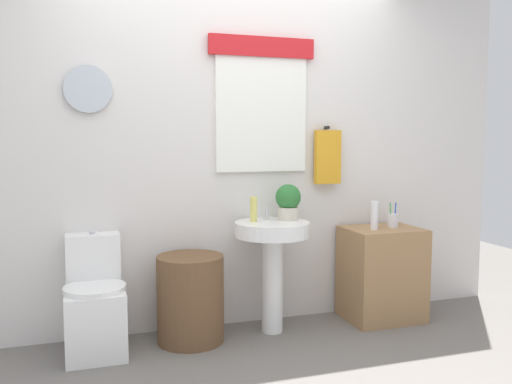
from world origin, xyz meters
TOP-DOWN VIEW (x-y plane):
  - back_wall at (0.00, 1.15)m, footprint 4.40×0.18m
  - toilet at (-0.97, 0.88)m, footprint 0.38×0.51m
  - laundry_hamper at (-0.36, 0.85)m, footprint 0.45×0.45m
  - pedestal_sink at (0.22, 0.85)m, footprint 0.52×0.52m
  - faucet at (0.22, 0.97)m, footprint 0.03×0.03m
  - wooden_cabinet at (1.09, 0.85)m, footprint 0.55×0.44m
  - soap_bottle at (0.10, 0.90)m, footprint 0.05×0.05m
  - potted_plant at (0.36, 0.91)m, footprint 0.18×0.18m
  - lotion_bottle at (0.99, 0.81)m, footprint 0.05×0.05m
  - toothbrush_cup at (1.19, 0.87)m, footprint 0.08×0.08m

SIDE VIEW (x-z plane):
  - toilet at x=-0.97m, z-range -0.09..0.67m
  - laundry_hamper at x=-0.36m, z-range 0.00..0.58m
  - wooden_cabinet at x=1.09m, z-range 0.00..0.69m
  - pedestal_sink at x=0.22m, z-range 0.20..0.98m
  - toothbrush_cup at x=1.19m, z-range 0.65..0.84m
  - lotion_bottle at x=0.99m, z-range 0.69..0.90m
  - faucet at x=0.22m, z-range 0.78..0.88m
  - soap_bottle at x=0.10m, z-range 0.78..0.95m
  - potted_plant at x=0.36m, z-range 0.79..1.04m
  - back_wall at x=0.00m, z-range 0.01..2.61m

